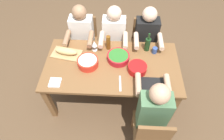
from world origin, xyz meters
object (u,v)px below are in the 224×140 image
object	(u,v)px
diner_near_right	(82,36)
beer_bottle	(108,43)
dining_table	(112,69)
cup_near_left	(155,50)
diner_near_left	(146,38)
napkin_stack	(55,83)
chair_near_left	(143,40)
chair_near_right	(85,38)
diner_near_center	(114,37)
chair_near_center	(114,39)
cutting_board	(67,54)
serving_bowl_greens	(118,57)
bread_loaf	(66,51)
chair_far_left	(151,132)
serving_bowl_pasta	(88,62)
serving_bowl_fruit	(137,68)
diner_far_left	(153,109)
wine_glass	(94,44)
wine_bottle	(148,44)

from	to	relation	value
diner_near_right	beer_bottle	size ratio (longest dim) A/B	5.45
dining_table	cup_near_left	xyz separation A→B (m)	(-0.58, -0.25, 0.13)
diner_near_left	napkin_stack	xyz separation A→B (m)	(1.18, 0.93, 0.05)
chair_near_left	beer_bottle	bearing A→B (deg)	40.41
napkin_stack	chair_near_right	bearing A→B (deg)	-99.71
dining_table	diner_near_center	xyz separation A→B (m)	(0.00, -0.60, 0.04)
chair_near_center	napkin_stack	distance (m)	1.33
cutting_board	serving_bowl_greens	bearing A→B (deg)	175.02
cup_near_left	napkin_stack	distance (m)	1.39
chair_near_right	bread_loaf	world-z (taller)	same
diner_near_center	serving_bowl_greens	world-z (taller)	diner_near_center
chair_near_right	bread_loaf	bearing A→B (deg)	76.97
chair_far_left	chair_near_left	bearing A→B (deg)	-90.00
chair_near_right	chair_far_left	distance (m)	1.85
chair_far_left	bread_loaf	world-z (taller)	same
chair_near_right	napkin_stack	size ratio (longest dim) A/B	6.07
dining_table	beer_bottle	size ratio (longest dim) A/B	8.14
diner_near_center	serving_bowl_pasta	size ratio (longest dim) A/B	4.40
serving_bowl_fruit	napkin_stack	bearing A→B (deg)	13.67
bread_loaf	napkin_stack	size ratio (longest dim) A/B	2.29
dining_table	chair_near_center	xyz separation A→B (m)	(0.00, -0.78, -0.17)
chair_near_left	chair_far_left	bearing A→B (deg)	90.00
chair_near_left	napkin_stack	world-z (taller)	chair_near_left
diner_far_left	napkin_stack	size ratio (longest dim) A/B	8.57
diner_near_right	wine_glass	size ratio (longest dim) A/B	7.23
diner_near_center	napkin_stack	xyz separation A→B (m)	(0.68, 0.93, 0.05)
chair_near_left	napkin_stack	distance (m)	1.64
dining_table	serving_bowl_greens	world-z (taller)	serving_bowl_greens
wine_bottle	chair_near_left	bearing A→B (deg)	-92.12
chair_far_left	beer_bottle	size ratio (longest dim) A/B	3.86
diner_near_center	cup_near_left	distance (m)	0.68
wine_bottle	beer_bottle	size ratio (longest dim) A/B	1.32
dining_table	wine_bottle	world-z (taller)	wine_bottle
serving_bowl_fruit	bread_loaf	distance (m)	0.99
wine_bottle	wine_glass	distance (m)	0.73
chair_near_left	bread_loaf	bearing A→B (deg)	28.93
serving_bowl_greens	cutting_board	world-z (taller)	serving_bowl_greens
chair_far_left	diner_near_right	bearing A→B (deg)	-54.49
chair_far_left	serving_bowl_greens	world-z (taller)	chair_far_left
serving_bowl_pasta	wine_glass	world-z (taller)	wine_glass
chair_near_center	serving_bowl_fruit	bearing A→B (deg)	110.70
chair_near_center	serving_bowl_greens	xyz separation A→B (m)	(-0.08, 0.69, 0.31)
serving_bowl_greens	beer_bottle	xyz separation A→B (m)	(0.15, -0.21, 0.06)
diner_near_left	serving_bowl_greens	size ratio (longest dim) A/B	4.04
diner_near_left	cup_near_left	world-z (taller)	diner_near_left
beer_bottle	wine_glass	xyz separation A→B (m)	(0.19, 0.04, 0.01)
chair_near_left	cutting_board	world-z (taller)	chair_near_left
beer_bottle	cup_near_left	bearing A→B (deg)	175.17
chair_near_left	napkin_stack	size ratio (longest dim) A/B	6.07
diner_near_center	bread_loaf	distance (m)	0.78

